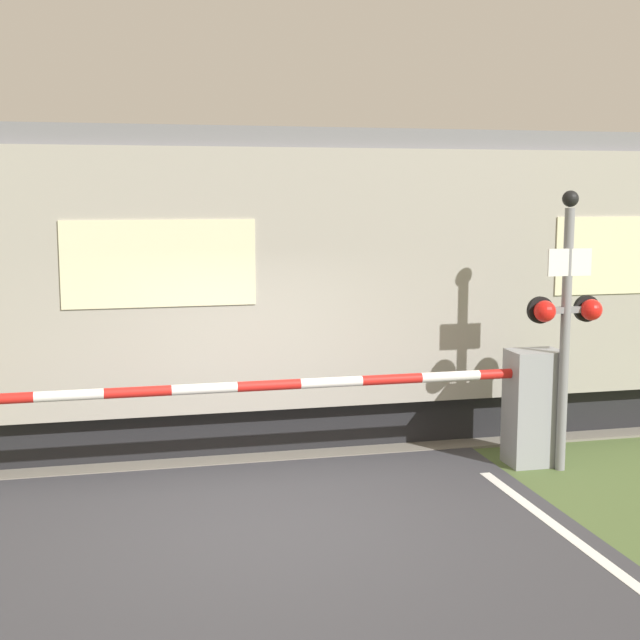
{
  "coord_description": "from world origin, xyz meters",
  "views": [
    {
      "loc": [
        -1.47,
        -7.94,
        3.14
      ],
      "look_at": [
        0.83,
        1.86,
        1.69
      ],
      "focal_mm": 50.0,
      "sensor_mm": 36.0,
      "label": 1
    }
  ],
  "objects": [
    {
      "name": "train",
      "position": [
        -0.94,
        3.58,
        1.99
      ],
      "size": [
        21.49,
        2.95,
        3.88
      ],
      "color": "black",
      "rests_on": "ground_plane"
    },
    {
      "name": "ground_plane",
      "position": [
        0.0,
        0.0,
        0.0
      ],
      "size": [
        80.0,
        80.0,
        0.0
      ],
      "primitive_type": "plane",
      "color": "#4C6033"
    },
    {
      "name": "signal_post",
      "position": [
        3.44,
        0.98,
        1.8
      ],
      "size": [
        0.87,
        0.26,
        3.16
      ],
      "color": "gray",
      "rests_on": "ground_plane"
    },
    {
      "name": "track_bed",
      "position": [
        0.0,
        3.58,
        0.02
      ],
      "size": [
        36.0,
        3.2,
        0.13
      ],
      "color": "slate",
      "rests_on": "ground_plane"
    },
    {
      "name": "crossing_barrier",
      "position": [
        2.68,
        1.26,
        0.75
      ],
      "size": [
        6.59,
        0.44,
        1.34
      ],
      "color": "gray",
      "rests_on": "ground_plane"
    }
  ]
}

